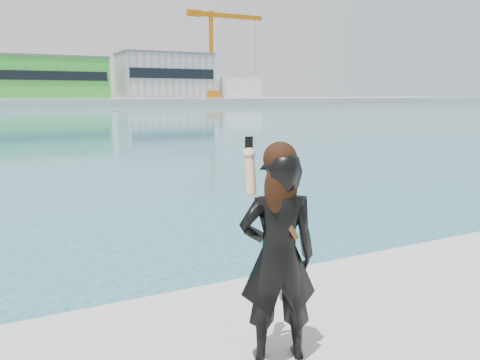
% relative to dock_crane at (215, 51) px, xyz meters
% --- Properties ---
extents(far_quay, '(320.00, 40.00, 2.00)m').
position_rel_dock_crane_xyz_m(far_quay, '(-53.20, 8.00, -14.07)').
color(far_quay, '#9E9E99').
rests_on(far_quay, ground).
extents(warehouse_green, '(30.60, 16.36, 10.50)m').
position_rel_dock_crane_xyz_m(warehouse_green, '(-45.20, 5.98, -7.81)').
color(warehouse_green, green).
rests_on(warehouse_green, far_quay).
extents(warehouse_grey_right, '(25.50, 15.35, 12.50)m').
position_rel_dock_crane_xyz_m(warehouse_grey_right, '(-13.20, 5.98, -6.80)').
color(warehouse_grey_right, gray).
rests_on(warehouse_grey_right, far_quay).
extents(ancillary_shed, '(12.00, 10.00, 6.00)m').
position_rel_dock_crane_xyz_m(ancillary_shed, '(8.80, 4.00, -10.07)').
color(ancillary_shed, silver).
rests_on(ancillary_shed, far_quay).
extents(dock_crane, '(23.00, 4.00, 24.00)m').
position_rel_dock_crane_xyz_m(dock_crane, '(0.00, 0.00, 0.00)').
color(dock_crane, '#CE640C').
rests_on(dock_crane, far_quay).
extents(flagpole_right, '(1.28, 0.16, 8.00)m').
position_rel_dock_crane_xyz_m(flagpole_right, '(-31.11, -1.00, -8.53)').
color(flagpole_right, silver).
rests_on(flagpole_right, far_quay).
extents(buoy_near, '(0.50, 0.50, 0.50)m').
position_rel_dock_crane_xyz_m(buoy_near, '(-36.79, -38.74, -15.07)').
color(buoy_near, '#E3A80B').
rests_on(buoy_near, ground).
extents(woman, '(0.75, 0.62, 1.88)m').
position_rel_dock_crane_xyz_m(woman, '(-53.48, -122.69, -13.32)').
color(woman, black).
rests_on(woman, near_quay).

